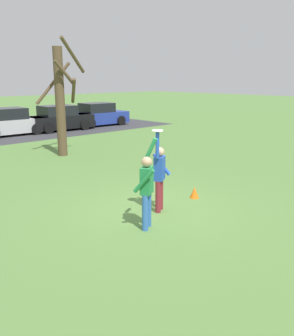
# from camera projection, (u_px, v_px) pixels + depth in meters

# --- Properties ---
(ground_plane) EXTENTS (120.00, 120.00, 0.00)m
(ground_plane) POSITION_uv_depth(u_px,v_px,m) (152.00, 210.00, 9.47)
(ground_plane) COLOR #567F3D
(person_catcher) EXTENTS (0.58, 0.52, 2.08)m
(person_catcher) POSITION_uv_depth(u_px,v_px,m) (159.00, 174.00, 9.20)
(person_catcher) COLOR maroon
(person_catcher) RESTS_ON ground_plane
(person_defender) EXTENTS (0.65, 0.61, 2.04)m
(person_defender) POSITION_uv_depth(u_px,v_px,m) (147.00, 187.00, 8.11)
(person_defender) COLOR #3366B7
(person_defender) RESTS_ON ground_plane
(frisbee_disc) EXTENTS (0.27, 0.27, 0.02)m
(frisbee_disc) POSITION_uv_depth(u_px,v_px,m) (158.00, 131.00, 8.73)
(frisbee_disc) COLOR white
(frisbee_disc) RESTS_ON person_catcher
(parked_car_silver) EXTENTS (4.18, 2.18, 1.59)m
(parked_car_silver) POSITION_uv_depth(u_px,v_px,m) (9.00, 123.00, 21.64)
(parked_car_silver) COLOR #BCBCC1
(parked_car_silver) RESTS_ON ground_plane
(parked_car_black) EXTENTS (4.18, 2.18, 1.59)m
(parked_car_black) POSITION_uv_depth(u_px,v_px,m) (59.00, 119.00, 23.63)
(parked_car_black) COLOR black
(parked_car_black) RESTS_ON ground_plane
(parked_car_blue) EXTENTS (4.18, 2.18, 1.59)m
(parked_car_blue) POSITION_uv_depth(u_px,v_px,m) (98.00, 115.00, 25.99)
(parked_car_blue) COLOR #233893
(parked_car_blue) RESTS_ON ground_plane
(bare_tree_tall) EXTENTS (1.71, 2.05, 4.88)m
(bare_tree_tall) POSITION_uv_depth(u_px,v_px,m) (61.00, 98.00, 15.58)
(bare_tree_tall) COLOR brown
(bare_tree_tall) RESTS_ON ground_plane
(field_cone_orange) EXTENTS (0.26, 0.26, 0.32)m
(field_cone_orange) POSITION_uv_depth(u_px,v_px,m) (194.00, 192.00, 10.40)
(field_cone_orange) COLOR orange
(field_cone_orange) RESTS_ON ground_plane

